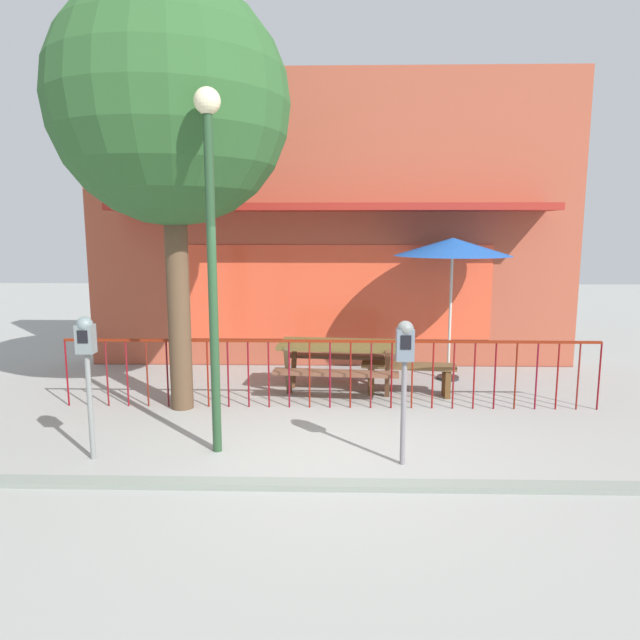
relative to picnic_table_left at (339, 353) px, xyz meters
name	(u,v)px	position (x,y,z in m)	size (l,w,h in m)	color
ground	(329,452)	(-0.13, -2.39, -0.61)	(40.00, 40.00, 0.00)	#979792
pub_storefront	(331,222)	(-0.13, 1.95, 1.99)	(8.82, 1.34, 5.22)	#562E2D
patio_fence_front	(330,362)	(-0.13, -0.78, 0.05)	(7.43, 0.04, 0.97)	maroon
picnic_table_left	(339,353)	(0.00, 0.00, 0.00)	(1.92, 1.52, 0.79)	brown
patio_umbrella	(453,248)	(1.83, 0.80, 1.57)	(1.89, 1.89, 2.34)	#282424
patio_bench	(408,372)	(1.05, -0.13, -0.26)	(1.43, 0.50, 0.48)	brown
parking_meter_near	(86,350)	(-2.69, -2.64, 0.60)	(0.18, 0.17, 1.57)	gray
parking_meter_far	(405,355)	(0.66, -2.70, 0.58)	(0.18, 0.17, 1.55)	slate
street_tree	(171,107)	(-2.19, -0.84, 3.42)	(3.10, 3.10, 5.61)	brown
street_lamp	(211,221)	(-1.38, -2.38, 1.94)	(0.28, 0.28, 3.91)	#244527
curb_edge	(328,488)	(-0.13, -3.28, -0.61)	(12.34, 0.20, 0.11)	gray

